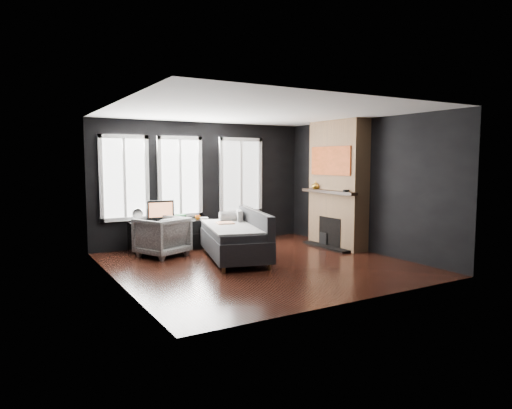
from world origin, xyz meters
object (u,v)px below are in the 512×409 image
media_console (173,235)px  book (199,213)px  monitor (161,210)px  mantel_vase (315,185)px  mug (198,217)px  armchair (162,234)px  sofa (234,235)px

media_console → book: (0.64, 0.08, 0.42)m
monitor → mantel_vase: mantel_vase is taller
media_console → mug: size_ratio=15.25×
mug → media_console: bearing=171.9°
monitor → media_console: bearing=9.4°
armchair → media_console: 0.69m
sofa → armchair: (-1.08, 0.97, -0.04)m
sofa → mug: bearing=110.5°
armchair → monitor: (0.15, 0.52, 0.43)m
sofa → book: bearing=106.0°
sofa → mantel_vase: size_ratio=12.15×
book → mantel_vase: mantel_vase is taller
mug → book: 0.20m
mug → mantel_vase: 2.66m
sofa → media_console: 1.65m
armchair → book: 1.25m
armchair → media_console: size_ratio=0.48×
media_console → mantel_vase: 3.26m
media_console → book: book is taller
monitor → mantel_vase: 3.37m
media_console → mug: (0.53, -0.08, 0.36)m
book → mantel_vase: bearing=-26.4°
sofa → media_console: (-0.67, 1.50, -0.16)m
book → mantel_vase: (2.28, -1.13, 0.59)m
sofa → mug: sofa is taller
sofa → media_console: bearing=128.9°
armchair → book: armchair is taller
mug → book: (0.11, 0.15, 0.06)m
sofa → monitor: 1.79m
monitor → sofa: bearing=-52.1°
media_console → monitor: monitor is taller
monitor → book: size_ratio=2.29×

